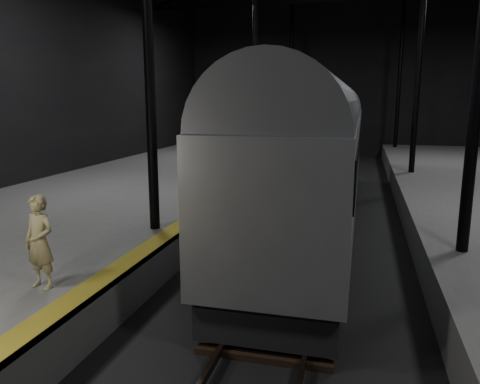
% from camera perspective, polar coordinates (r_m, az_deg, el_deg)
% --- Properties ---
extents(ground, '(44.00, 44.00, 0.00)m').
position_cam_1_polar(ground, '(15.85, 8.74, -4.98)').
color(ground, black).
rests_on(ground, ground).
extents(platform_left, '(9.00, 43.80, 1.00)m').
position_cam_1_polar(platform_left, '(18.04, -15.63, -1.64)').
color(platform_left, '#585855').
rests_on(platform_left, ground).
extents(tactile_strip, '(0.50, 43.80, 0.01)m').
position_cam_1_polar(tactile_strip, '(16.23, -2.63, -0.81)').
color(tactile_strip, olive).
rests_on(tactile_strip, platform_left).
extents(track, '(2.40, 43.00, 0.24)m').
position_cam_1_polar(track, '(15.84, 8.75, -4.74)').
color(track, '#3F3328').
rests_on(track, ground).
extents(train, '(2.85, 19.00, 5.08)m').
position_cam_1_polar(train, '(16.56, 9.50, 5.69)').
color(train, '#9EA1A6').
rests_on(train, ground).
extents(woman, '(0.70, 0.53, 1.74)m').
position_cam_1_polar(woman, '(9.24, -23.24, -5.64)').
color(woman, tan).
rests_on(woman, platform_left).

